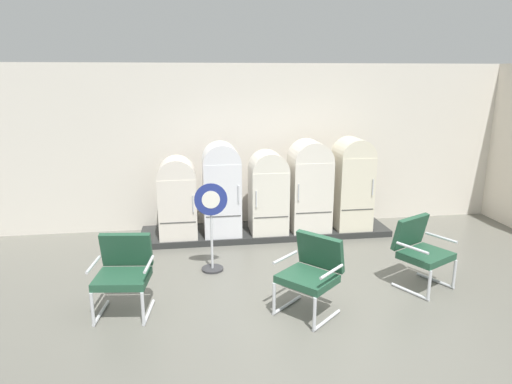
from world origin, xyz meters
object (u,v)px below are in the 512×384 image
(armchair_left, at_px, (124,270))
(armchair_center, at_px, (312,270))
(refrigerator_2, at_px, (268,190))
(refrigerator_4, at_px, (352,181))
(refrigerator_3, at_px, (309,183))
(refrigerator_0, at_px, (177,195))
(refrigerator_1, at_px, (222,186))
(sign_stand, at_px, (212,229))
(armchair_right, at_px, (420,248))

(armchair_left, xyz_separation_m, armchair_center, (2.21, -0.35, 0.00))
(armchair_left, distance_m, armchair_center, 2.23)
(refrigerator_2, relative_size, refrigerator_4, 0.88)
(refrigerator_2, height_order, refrigerator_3, refrigerator_3)
(refrigerator_3, bearing_deg, refrigerator_0, -179.11)
(refrigerator_1, bearing_deg, refrigerator_4, 0.08)
(sign_stand, bearing_deg, refrigerator_3, 36.52)
(armchair_left, height_order, armchair_center, same)
(refrigerator_2, height_order, sign_stand, refrigerator_2)
(refrigerator_2, relative_size, refrigerator_3, 0.89)
(refrigerator_0, height_order, sign_stand, refrigerator_0)
(armchair_center, bearing_deg, sign_stand, 128.97)
(sign_stand, bearing_deg, armchair_left, -137.17)
(refrigerator_2, xyz_separation_m, armchair_center, (0.06, -2.66, -0.32))
(refrigerator_0, bearing_deg, armchair_right, -34.05)
(refrigerator_2, height_order, armchair_right, refrigerator_2)
(refrigerator_2, bearing_deg, armchair_center, -88.80)
(armchair_right, bearing_deg, refrigerator_1, 138.61)
(refrigerator_1, xyz_separation_m, sign_stand, (-0.25, -1.30, -0.30))
(refrigerator_4, height_order, sign_stand, refrigerator_4)
(refrigerator_0, xyz_separation_m, armchair_right, (3.23, -2.18, -0.28))
(refrigerator_0, distance_m, refrigerator_3, 2.29)
(armchair_right, bearing_deg, refrigerator_0, 145.95)
(refrigerator_0, xyz_separation_m, refrigerator_4, (3.06, 0.01, 0.15))
(armchair_right, bearing_deg, sign_stand, 161.88)
(refrigerator_0, height_order, armchair_center, refrigerator_0)
(refrigerator_1, bearing_deg, armchair_left, -120.18)
(refrigerator_2, bearing_deg, refrigerator_4, 0.23)
(refrigerator_0, distance_m, refrigerator_1, 0.76)
(armchair_center, bearing_deg, armchair_left, 171.04)
(refrigerator_1, height_order, sign_stand, refrigerator_1)
(refrigerator_0, distance_m, armchair_center, 3.12)
(refrigerator_4, height_order, armchair_left, refrigerator_4)
(refrigerator_4, distance_m, armchair_left, 4.36)
(armchair_right, bearing_deg, refrigerator_3, 113.05)
(refrigerator_1, xyz_separation_m, refrigerator_4, (2.32, 0.00, 0.02))
(refrigerator_2, relative_size, armchair_right, 1.50)
(refrigerator_2, xyz_separation_m, armchair_left, (-2.15, -2.31, -0.32))
(refrigerator_3, xyz_separation_m, armchair_left, (-2.89, -2.34, -0.41))
(refrigerator_2, bearing_deg, sign_stand, -129.07)
(armchair_right, distance_m, armchair_center, 1.69)
(refrigerator_3, relative_size, armchair_center, 1.68)
(armchair_right, relative_size, sign_stand, 0.72)
(refrigerator_2, bearing_deg, refrigerator_1, 179.80)
(refrigerator_1, relative_size, sign_stand, 1.20)
(sign_stand, bearing_deg, refrigerator_4, 26.90)
(refrigerator_0, relative_size, armchair_left, 1.44)
(refrigerator_0, relative_size, armchair_center, 1.44)
(refrigerator_2, xyz_separation_m, refrigerator_3, (0.74, 0.03, 0.09))
(refrigerator_2, distance_m, armchair_right, 2.78)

